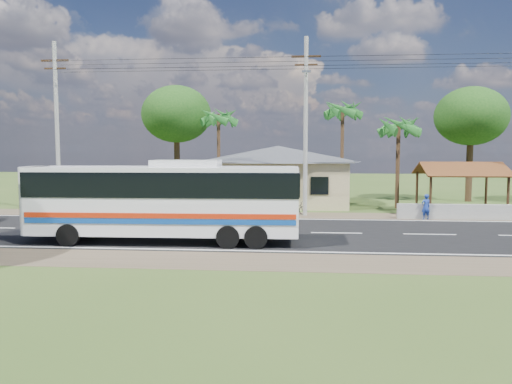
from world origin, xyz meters
TOP-DOWN VIEW (x-y plane):
  - ground at (0.00, 0.00)m, footprint 120.00×120.00m
  - road at (0.00, 0.00)m, footprint 120.00×16.00m
  - house at (1.00, 13.00)m, footprint 12.40×10.00m
  - waiting_shed at (13.00, 8.50)m, footprint 5.20×4.48m
  - concrete_barrier at (12.00, 5.60)m, footprint 7.00×0.30m
  - utility_poles at (2.67, 6.49)m, footprint 32.80×2.22m
  - palm_near at (9.50, 11.00)m, footprint 2.80×2.80m
  - palm_mid at (6.00, 15.50)m, footprint 2.80×2.80m
  - palm_far at (-4.00, 16.00)m, footprint 2.80×2.80m
  - tree_behind_house at (-8.00, 18.00)m, footprint 6.00×6.00m
  - tree_behind_shed at (16.00, 16.00)m, footprint 5.60×5.60m
  - coach_bus at (-3.29, -3.13)m, footprint 11.93×2.82m
  - motorcycle at (2.38, 7.02)m, footprint 1.70×0.97m
  - person at (10.10, 5.32)m, footprint 0.64×0.52m

SIDE VIEW (x-z plane):
  - ground at x=0.00m, z-range 0.00..0.00m
  - road at x=0.00m, z-range -0.01..0.02m
  - motorcycle at x=2.38m, z-range 0.00..0.84m
  - concrete_barrier at x=12.00m, z-range 0.00..0.90m
  - person at x=10.10m, z-range 0.00..1.52m
  - coach_bus at x=-3.29m, z-range 0.26..3.95m
  - house at x=1.00m, z-range 0.14..5.14m
  - waiting_shed at x=13.00m, z-range 1.05..4.40m
  - palm_near at x=9.50m, z-range 2.36..9.06m
  - utility_poles at x=2.67m, z-range 0.27..11.27m
  - palm_far at x=-4.00m, z-range 2.83..10.53m
  - tree_behind_shed at x=16.00m, z-range 2.17..11.19m
  - tree_behind_house at x=-8.00m, z-range 2.31..11.92m
  - palm_mid at x=6.00m, z-range 3.06..11.26m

